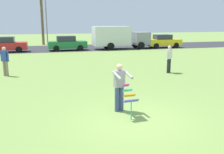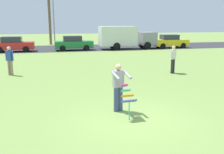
{
  "view_description": "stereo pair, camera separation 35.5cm",
  "coord_description": "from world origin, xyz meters",
  "px_view_note": "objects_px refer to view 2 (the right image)",
  "views": [
    {
      "loc": [
        -2.78,
        -7.47,
        3.19
      ],
      "look_at": [
        -0.26,
        1.9,
        1.05
      ],
      "focal_mm": 40.6,
      "sensor_mm": 36.0,
      "label": 1
    },
    {
      "loc": [
        -2.44,
        -7.55,
        3.19
      ],
      "look_at": [
        -0.26,
        1.9,
        1.05
      ],
      "focal_mm": 40.6,
      "sensor_mm": 36.0,
      "label": 2
    }
  ],
  "objects_px": {
    "parked_truck_grey_van": "(124,37)",
    "parked_car_yellow": "(170,41)",
    "person_walker_near": "(10,60)",
    "person_kite_flyer": "(119,86)",
    "streetlight_pole": "(54,15)",
    "person_walker_far": "(173,58)",
    "parked_car_red": "(13,44)",
    "kite_held": "(128,97)",
    "parked_car_green": "(74,43)"
  },
  "relations": [
    {
      "from": "person_kite_flyer",
      "to": "parked_car_red",
      "type": "distance_m",
      "value": 21.28
    },
    {
      "from": "person_kite_flyer",
      "to": "person_walker_far",
      "type": "xyz_separation_m",
      "value": [
        5.02,
        5.9,
        -0.02
      ]
    },
    {
      "from": "kite_held",
      "to": "parked_car_red",
      "type": "xyz_separation_m",
      "value": [
        -6.51,
        21.01,
        0.02
      ]
    },
    {
      "from": "kite_held",
      "to": "person_walker_far",
      "type": "height_order",
      "value": "person_walker_far"
    },
    {
      "from": "kite_held",
      "to": "person_walker_far",
      "type": "bearing_deg",
      "value": 53.54
    },
    {
      "from": "person_kite_flyer",
      "to": "streetlight_pole",
      "type": "height_order",
      "value": "streetlight_pole"
    },
    {
      "from": "person_walker_far",
      "to": "streetlight_pole",
      "type": "bearing_deg",
      "value": 108.18
    },
    {
      "from": "parked_car_yellow",
      "to": "person_walker_near",
      "type": "distance_m",
      "value": 20.87
    },
    {
      "from": "parked_truck_grey_van",
      "to": "parked_car_red",
      "type": "bearing_deg",
      "value": -180.0
    },
    {
      "from": "kite_held",
      "to": "parked_car_green",
      "type": "bearing_deg",
      "value": 90.34
    },
    {
      "from": "parked_car_red",
      "to": "person_walker_far",
      "type": "relative_size",
      "value": 2.43
    },
    {
      "from": "parked_truck_grey_van",
      "to": "person_walker_far",
      "type": "relative_size",
      "value": 3.89
    },
    {
      "from": "parked_car_red",
      "to": "person_walker_far",
      "type": "bearing_deg",
      "value": -51.62
    },
    {
      "from": "kite_held",
      "to": "parked_car_yellow",
      "type": "distance_m",
      "value": 24.0
    },
    {
      "from": "person_kite_flyer",
      "to": "person_walker_near",
      "type": "distance_m",
      "value": 8.94
    },
    {
      "from": "parked_truck_grey_van",
      "to": "person_walker_near",
      "type": "relative_size",
      "value": 3.89
    },
    {
      "from": "parked_car_green",
      "to": "parked_truck_grey_van",
      "type": "distance_m",
      "value": 5.95
    },
    {
      "from": "person_walker_near",
      "to": "person_kite_flyer",
      "type": "bearing_deg",
      "value": -57.62
    },
    {
      "from": "person_kite_flyer",
      "to": "parked_car_red",
      "type": "xyz_separation_m",
      "value": [
        -6.38,
        20.3,
        -0.18
      ]
    },
    {
      "from": "kite_held",
      "to": "person_walker_far",
      "type": "relative_size",
      "value": 0.65
    },
    {
      "from": "parked_car_yellow",
      "to": "person_walker_near",
      "type": "xyz_separation_m",
      "value": [
        -16.52,
        -12.75,
        0.16
      ]
    },
    {
      "from": "person_walker_near",
      "to": "person_walker_far",
      "type": "relative_size",
      "value": 1.0
    },
    {
      "from": "streetlight_pole",
      "to": "person_walker_near",
      "type": "distance_m",
      "value": 20.15
    },
    {
      "from": "parked_car_yellow",
      "to": "person_walker_near",
      "type": "relative_size",
      "value": 2.45
    },
    {
      "from": "streetlight_pole",
      "to": "kite_held",
      "type": "bearing_deg",
      "value": -85.65
    },
    {
      "from": "person_walker_near",
      "to": "kite_held",
      "type": "bearing_deg",
      "value": -59.25
    },
    {
      "from": "parked_truck_grey_van",
      "to": "person_kite_flyer",
      "type": "bearing_deg",
      "value": -106.26
    },
    {
      "from": "parked_car_red",
      "to": "parked_car_yellow",
      "type": "height_order",
      "value": "same"
    },
    {
      "from": "person_walker_far",
      "to": "parked_car_red",
      "type": "bearing_deg",
      "value": 128.38
    },
    {
      "from": "person_kite_flyer",
      "to": "parked_car_red",
      "type": "bearing_deg",
      "value": 107.45
    },
    {
      "from": "streetlight_pole",
      "to": "person_walker_far",
      "type": "bearing_deg",
      "value": -71.82
    },
    {
      "from": "parked_car_red",
      "to": "parked_truck_grey_van",
      "type": "bearing_deg",
      "value": 0.0
    },
    {
      "from": "parked_car_green",
      "to": "person_walker_near",
      "type": "height_order",
      "value": "person_walker_near"
    },
    {
      "from": "person_kite_flyer",
      "to": "parked_truck_grey_van",
      "type": "height_order",
      "value": "parked_truck_grey_van"
    },
    {
      "from": "parked_car_green",
      "to": "parked_car_yellow",
      "type": "relative_size",
      "value": 1.0
    },
    {
      "from": "person_kite_flyer",
      "to": "person_walker_near",
      "type": "height_order",
      "value": "same"
    },
    {
      "from": "parked_car_red",
      "to": "person_walker_near",
      "type": "distance_m",
      "value": 12.85
    },
    {
      "from": "streetlight_pole",
      "to": "person_walker_far",
      "type": "relative_size",
      "value": 4.05
    },
    {
      "from": "parked_car_red",
      "to": "person_walker_far",
      "type": "distance_m",
      "value": 18.36
    },
    {
      "from": "parked_car_yellow",
      "to": "parked_car_green",
      "type": "bearing_deg",
      "value": -179.99
    },
    {
      "from": "person_kite_flyer",
      "to": "person_walker_far",
      "type": "relative_size",
      "value": 1.0
    },
    {
      "from": "parked_truck_grey_van",
      "to": "kite_held",
      "type": "bearing_deg",
      "value": -105.41
    },
    {
      "from": "parked_truck_grey_van",
      "to": "parked_car_yellow",
      "type": "height_order",
      "value": "parked_truck_grey_van"
    },
    {
      "from": "parked_car_yellow",
      "to": "person_kite_flyer",
      "type": "bearing_deg",
      "value": -120.02
    },
    {
      "from": "person_walker_far",
      "to": "parked_car_green",
      "type": "bearing_deg",
      "value": 109.2
    },
    {
      "from": "streetlight_pole",
      "to": "parked_car_yellow",
      "type": "bearing_deg",
      "value": -26.92
    },
    {
      "from": "person_kite_flyer",
      "to": "parked_car_red",
      "type": "height_order",
      "value": "person_kite_flyer"
    },
    {
      "from": "parked_car_red",
      "to": "streetlight_pole",
      "type": "bearing_deg",
      "value": 57.84
    },
    {
      "from": "person_kite_flyer",
      "to": "streetlight_pole",
      "type": "xyz_separation_m",
      "value": [
        -2.0,
        27.27,
        3.05
      ]
    },
    {
      "from": "parked_car_red",
      "to": "parked_car_green",
      "type": "relative_size",
      "value": 0.99
    }
  ]
}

